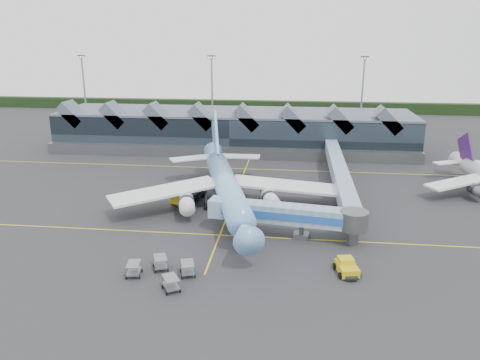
# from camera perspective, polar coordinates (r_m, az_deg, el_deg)

# --- Properties ---
(ground) EXTENTS (260.00, 260.00, 0.00)m
(ground) POSITION_cam_1_polar(r_m,az_deg,el_deg) (76.80, -1.53, -4.32)
(ground) COLOR #262628
(ground) RESTS_ON ground
(taxi_stripes) EXTENTS (120.00, 60.00, 0.01)m
(taxi_stripes) POSITION_cam_1_polar(r_m,az_deg,el_deg) (86.09, -0.59, -1.89)
(taxi_stripes) COLOR gold
(taxi_stripes) RESTS_ON ground
(tree_line_far) EXTENTS (260.00, 4.00, 4.00)m
(tree_line_far) POSITION_cam_1_polar(r_m,az_deg,el_deg) (182.85, 3.42, 8.99)
(tree_line_far) COLOR black
(tree_line_far) RESTS_ON ground
(terminal) EXTENTS (90.00, 22.25, 12.52)m
(terminal) POSITION_cam_1_polar(r_m,az_deg,el_deg) (121.28, -0.74, 6.16)
(terminal) COLOR black
(terminal) RESTS_ON ground
(light_masts) EXTENTS (132.40, 42.56, 22.45)m
(light_masts) POSITION_cam_1_polar(r_m,az_deg,el_deg) (134.80, 11.36, 10.23)
(light_masts) COLOR gray
(light_masts) RESTS_ON ground
(main_airliner) EXTENTS (37.99, 44.58, 14.55)m
(main_airliner) POSITION_cam_1_polar(r_m,az_deg,el_deg) (78.61, -1.76, -0.50)
(main_airliner) COLOR #70B0E2
(main_airliner) RESTS_ON ground
(jet_bridge) EXTENTS (22.97, 6.58, 5.02)m
(jet_bridge) POSITION_cam_1_polar(r_m,az_deg,el_deg) (67.80, 6.73, -4.34)
(jet_bridge) COLOR #719ABC
(jet_bridge) RESTS_ON ground
(fuel_truck) EXTENTS (4.84, 9.30, 3.13)m
(fuel_truck) POSITION_cam_1_polar(r_m,az_deg,el_deg) (82.94, -6.10, -1.46)
(fuel_truck) COLOR black
(fuel_truck) RESTS_ON ground
(pushback_tug) EXTENTS (3.25, 4.45, 1.83)m
(pushback_tug) POSITION_cam_1_polar(r_m,az_deg,el_deg) (60.21, 12.89, -10.31)
(pushback_tug) COLOR gold
(pushback_tug) RESTS_ON ground
(baggage_carts) EXTENTS (8.52, 7.65, 1.67)m
(baggage_carts) POSITION_cam_1_polar(r_m,az_deg,el_deg) (58.54, -9.35, -10.80)
(baggage_carts) COLOR gray
(baggage_carts) RESTS_ON ground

